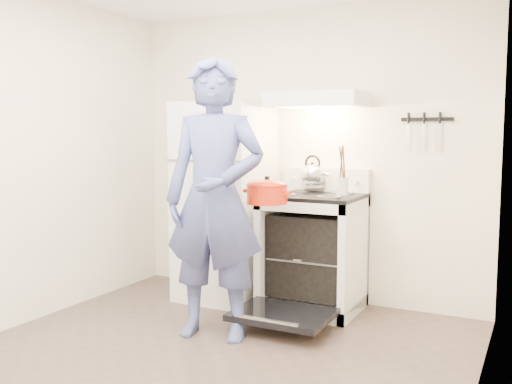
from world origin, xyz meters
TOP-DOWN VIEW (x-y plane):
  - floor at (0.00, 0.00)m, footprint 3.60×3.60m
  - back_wall at (0.00, 1.80)m, footprint 3.20×0.02m
  - refrigerator at (-0.58, 1.45)m, footprint 0.70×0.70m
  - stove_body at (0.23, 1.48)m, footprint 0.76×0.65m
  - cooktop at (0.23, 1.48)m, footprint 0.76×0.65m
  - backsplash at (0.23, 1.76)m, footprint 0.76×0.07m
  - oven_door at (0.23, 0.88)m, footprint 0.70×0.54m
  - oven_rack at (0.23, 1.48)m, footprint 0.60×0.52m
  - range_hood at (0.23, 1.55)m, footprint 0.76×0.50m
  - knife_strip at (1.05, 1.79)m, footprint 0.40×0.02m
  - pizza_stone at (0.20, 1.38)m, footprint 0.32×0.32m
  - tea_kettle at (0.14, 1.67)m, footprint 0.25×0.21m
  - utensil_jar at (0.53, 1.28)m, footprint 0.11×0.11m
  - person at (-0.16, 0.58)m, footprint 0.80×0.61m
  - dutch_oven at (0.12, 0.84)m, footprint 0.36×0.29m

SIDE VIEW (x-z plane):
  - floor at x=0.00m, z-range 0.00..0.00m
  - oven_door at x=0.23m, z-range 0.10..0.15m
  - oven_rack at x=0.23m, z-range 0.43..0.45m
  - pizza_stone at x=0.20m, z-range 0.45..0.46m
  - stove_body at x=0.23m, z-range 0.00..0.92m
  - refrigerator at x=-0.58m, z-range 0.00..1.70m
  - cooktop at x=0.23m, z-range 0.92..0.95m
  - person at x=-0.16m, z-range 0.00..1.97m
  - dutch_oven at x=0.12m, z-range 0.89..1.12m
  - utensil_jar at x=0.53m, z-range 0.98..1.11m
  - backsplash at x=0.23m, z-range 0.95..1.15m
  - tea_kettle at x=0.14m, z-range 0.95..1.26m
  - back_wall at x=0.00m, z-range 0.00..2.50m
  - knife_strip at x=1.05m, z-range 1.54..1.56m
  - range_hood at x=0.23m, z-range 1.65..1.77m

